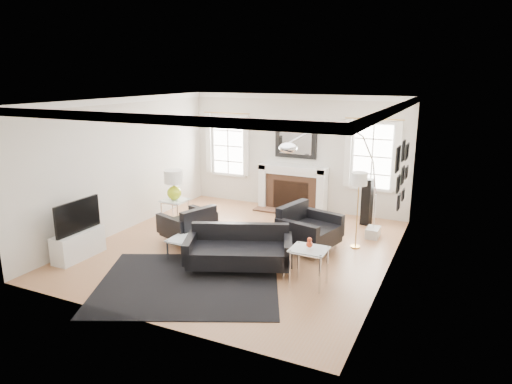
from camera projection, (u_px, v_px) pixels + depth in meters
The scene contains 25 objects.
floor at pixel (241, 247), 8.84m from camera, with size 6.00×6.00×0.00m, color #AB7047.
back_wall at pixel (296, 153), 11.11m from camera, with size 5.50×0.04×2.80m, color beige.
front_wall at pixel (135, 223), 5.85m from camera, with size 5.50×0.04×2.80m, color beige.
left_wall at pixel (124, 165), 9.61m from camera, with size 0.04×6.00×2.80m, color beige.
right_wall at pixel (392, 193), 7.36m from camera, with size 0.04×6.00×2.80m, color beige.
ceiling at pixel (240, 101), 8.13m from camera, with size 5.50×6.00×0.02m, color white.
crown_molding at pixel (240, 104), 8.15m from camera, with size 5.50×6.00×0.12m, color white.
fireplace at pixel (292, 189), 11.15m from camera, with size 1.70×0.69×1.11m.
mantel_mirror at pixel (296, 143), 11.01m from camera, with size 1.05×0.07×0.75m.
window_left at pixel (228, 146), 11.81m from camera, with size 1.24×0.15×1.62m.
window_right at pixel (372, 156), 10.29m from camera, with size 1.24×0.15×1.62m.
gallery_wall at pixel (402, 170), 8.47m from camera, with size 0.04×1.73×1.29m.
tv_unit at pixel (78, 241), 8.26m from camera, with size 0.35×1.00×1.09m.
area_rug at pixel (189, 283), 7.33m from camera, with size 2.85×2.38×0.01m, color black.
sofa at pixel (239, 250), 7.84m from camera, with size 1.98×1.44×0.59m.
armchair_left at pixel (189, 225), 9.03m from camera, with size 1.08×1.14×0.63m.
armchair_right at pixel (307, 230), 8.66m from camera, with size 1.15×1.23×0.70m.
coffee_table at pixel (196, 239), 8.34m from camera, with size 0.83×0.83×0.37m.
side_table_left at pixel (175, 204), 10.12m from camera, with size 0.51×0.51×0.56m.
nesting_table at pixel (309, 256), 7.13m from camera, with size 0.57×0.48×0.62m.
gourd_lamp at pixel (174, 183), 9.99m from camera, with size 0.42×0.42×0.67m.
orange_vase at pixel (309, 243), 7.07m from camera, with size 0.10×0.10×0.17m.
arc_floor_lamp at pixel (333, 177), 8.82m from camera, with size 1.73×1.60×2.45m.
stick_floor_lamp at pixel (359, 183), 8.51m from camera, with size 0.30×0.30×1.49m.
speaker_tower at pixel (367, 202), 10.07m from camera, with size 0.21×0.21×1.04m, color black.
Camera 1 is at (3.77, -7.38, 3.26)m, focal length 32.00 mm.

